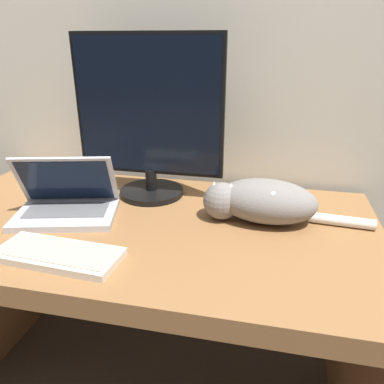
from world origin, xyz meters
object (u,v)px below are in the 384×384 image
external_keyboard (58,254)px  laptop (66,204)px  monitor (149,120)px  cat (261,200)px

external_keyboard → laptop: bearing=118.1°
monitor → external_keyboard: 0.54m
monitor → external_keyboard: monitor is taller
monitor → cat: monitor is taller
monitor → laptop: monitor is taller
monitor → cat: 0.46m
monitor → cat: (0.39, -0.13, -0.20)m
laptop → external_keyboard: size_ratio=1.05×
external_keyboard → cat: (0.49, 0.33, 0.06)m
monitor → external_keyboard: size_ratio=1.64×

